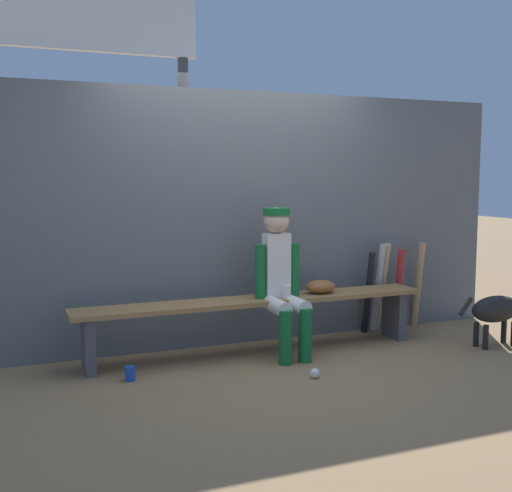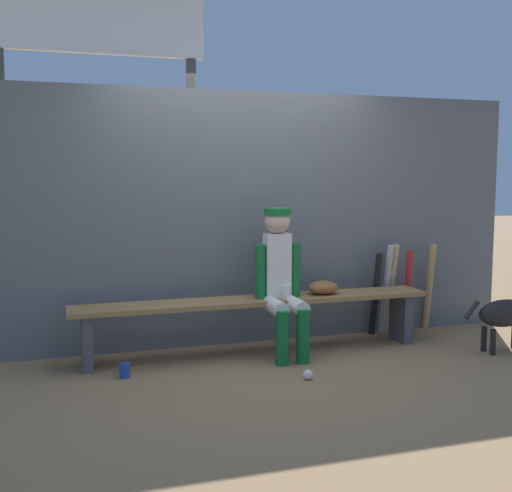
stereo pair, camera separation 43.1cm
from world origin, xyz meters
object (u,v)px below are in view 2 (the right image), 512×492
at_px(dugout_bench, 256,309).
at_px(baseball_glove, 323,287).
at_px(cup_on_ground, 125,370).
at_px(bat_wood_tan, 429,287).
at_px(bat_aluminum_black, 375,294).
at_px(bat_aluminum_red, 407,292).
at_px(cup_on_bench, 287,292).
at_px(player_seated, 281,276).
at_px(bat_wood_natural, 391,288).
at_px(dog, 510,313).
at_px(bat_aluminum_silver, 386,289).
at_px(scoreboard, 106,61).
at_px(baseball, 308,375).

relative_size(dugout_bench, baseball_glove, 11.13).
bearing_deg(cup_on_ground, bat_wood_tan, 11.38).
bearing_deg(bat_aluminum_black, bat_aluminum_red, -1.27).
relative_size(bat_aluminum_red, cup_on_bench, 7.40).
distance_m(bat_aluminum_black, cup_on_ground, 2.50).
bearing_deg(dugout_bench, cup_on_bench, -17.36).
distance_m(dugout_bench, cup_on_bench, 0.30).
height_order(player_seated, bat_wood_tan, player_seated).
distance_m(bat_wood_natural, dog, 1.12).
xyz_separation_m(baseball_glove, dog, (1.51, -0.59, -0.21)).
height_order(bat_aluminum_silver, cup_on_bench, bat_aluminum_silver).
height_order(baseball_glove, scoreboard, scoreboard).
xyz_separation_m(bat_wood_tan, scoreboard, (-3.02, 0.75, 2.15)).
bearing_deg(bat_wood_natural, bat_aluminum_silver, -154.84).
bearing_deg(player_seated, bat_wood_natural, 17.87).
height_order(dugout_bench, bat_aluminum_silver, bat_aluminum_silver).
xyz_separation_m(bat_aluminum_silver, cup_on_bench, (-1.15, -0.35, 0.10)).
height_order(player_seated, bat_aluminum_silver, player_seated).
distance_m(player_seated, bat_aluminum_red, 1.49).
relative_size(bat_aluminum_red, scoreboard, 0.22).
height_order(dugout_bench, bat_aluminum_black, bat_aluminum_black).
xyz_separation_m(dugout_bench, baseball_glove, (0.62, 0.00, 0.16)).
height_order(bat_aluminum_red, cup_on_bench, bat_aluminum_red).
xyz_separation_m(cup_on_ground, dog, (3.29, -0.28, 0.28)).
xyz_separation_m(bat_wood_natural, dog, (0.67, -0.90, -0.10)).
height_order(bat_aluminum_silver, scoreboard, scoreboard).
relative_size(player_seated, baseball_glove, 4.49).
distance_m(dugout_bench, bat_aluminum_silver, 1.43).
height_order(bat_aluminum_black, bat_aluminum_silver, bat_aluminum_silver).
height_order(player_seated, bat_aluminum_black, player_seated).
xyz_separation_m(bat_wood_natural, bat_wood_tan, (0.43, -0.00, -0.01)).
bearing_deg(cup_on_ground, cup_on_bench, 9.50).
bearing_deg(baseball_glove, bat_aluminum_silver, 19.14).
bearing_deg(bat_aluminum_silver, baseball_glove, -160.86).
height_order(baseball, scoreboard, scoreboard).
xyz_separation_m(bat_wood_natural, baseball, (-1.31, -1.09, -0.40)).
bearing_deg(dog, bat_wood_tan, 104.75).
xyz_separation_m(bat_wood_natural, bat_aluminum_red, (0.14, -0.08, -0.03)).
distance_m(bat_aluminum_silver, cup_on_ground, 2.64).
xyz_separation_m(bat_aluminum_black, dog, (0.87, -0.83, -0.07)).
bearing_deg(cup_on_ground, dugout_bench, 15.21).
bearing_deg(bat_wood_tan, baseball, -148.05).
height_order(player_seated, cup_on_ground, player_seated).
height_order(bat_wood_natural, baseball, bat_wood_natural).
distance_m(bat_aluminum_black, baseball, 1.55).
bearing_deg(bat_wood_natural, cup_on_ground, -166.78).
distance_m(bat_aluminum_black, bat_aluminum_red, 0.34).
height_order(bat_aluminum_black, bat_aluminum_red, bat_aluminum_red).
distance_m(dugout_bench, dog, 2.22).
height_order(dugout_bench, player_seated, player_seated).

